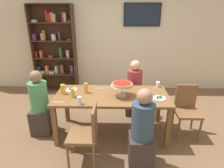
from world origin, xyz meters
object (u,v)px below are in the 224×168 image
Objects in this scene: diner_far_right at (134,92)px; chair_near_left at (87,132)px; salad_plate_far_diner at (160,98)px; cutlery_fork_near at (58,102)px; water_glass_clear_near at (80,100)px; deep_dish_pizza_stand at (122,85)px; bookshelf at (55,49)px; salad_plate_near_diner at (71,89)px; beer_glass_amber_spare at (73,93)px; water_glass_clear_far at (158,84)px; cutlery_knife_near at (103,88)px; beer_glass_amber_short at (63,89)px; diner_head_west at (40,107)px; diner_near_right at (142,134)px; chair_head_east at (187,108)px; beer_glass_amber_tall at (86,88)px; dining_table at (112,99)px; television at (142,15)px.

diner_far_right reaches higher than chair_near_left.
cutlery_fork_near is (-1.57, -0.16, -0.01)m from salad_plate_far_diner.
chair_near_left reaches higher than water_glass_clear_near.
salad_plate_far_diner is at bearing -9.39° from deep_dish_pizza_stand.
bookshelf is 2.06m from salad_plate_near_diner.
beer_glass_amber_spare reaches higher than water_glass_clear_far.
beer_glass_amber_short is at bearing 16.81° from cutlery_knife_near.
salad_plate_near_diner is at bearing -64.84° from diner_far_right.
salad_plate_near_diner is at bearing 5.88° from cutlery_knife_near.
diner_head_west is 2.01m from salad_plate_far_diner.
diner_far_right reaches higher than salad_plate_far_diner.
diner_near_right reaches higher than water_glass_clear_near.
water_glass_clear_near is 0.34m from cutlery_fork_near.
chair_head_east is at bearing -3.73° from salad_plate_near_diner.
diner_near_right is (1.97, -2.75, -0.63)m from bookshelf.
diner_far_right is 7.04× the size of beer_glass_amber_short.
beer_glass_amber_tall is at bearing 8.54° from beer_glass_amber_short.
diner_far_right is at bearing -38.65° from chair_head_east.
water_glass_clear_near is 1.48m from water_glass_clear_far.
diner_far_right is (0.44, 0.71, -0.16)m from dining_table.
chair_near_left is 8.93× the size of water_glass_clear_far.
dining_table is at bearing 36.67° from water_glass_clear_near.
television reaches higher than bookshelf.
cutlery_fork_near is at bearing -164.92° from deep_dish_pizza_stand.
chair_near_left is at bearing -28.49° from diner_far_right.
deep_dish_pizza_stand is 2.01× the size of cutlery_fork_near.
bookshelf is 2.39m from television.
water_glass_clear_near reaches higher than cutlery_fork_near.
salad_plate_far_diner is 1.01m from cutlery_knife_near.
chair_near_left is at bearing -114.84° from dining_table.
diner_head_west is 2.12m from water_glass_clear_far.
salad_plate_far_diner is 1.81× the size of water_glass_clear_near.
chair_near_left is 2.40× the size of deep_dish_pizza_stand.
dining_table is at bearing -9.23° from beer_glass_amber_tall.
diner_head_west is at bearing 10.60° from cutlery_knife_near.
bookshelf is 2.26m from cutlery_knife_near.
salad_plate_far_diner is (1.48, -0.31, -0.00)m from salad_plate_near_diner.
deep_dish_pizza_stand is at bearing -148.62° from water_glass_clear_far.
chair_head_east is 2.13m from cutlery_fork_near.
salad_plate_near_diner is (-1.16, -0.54, 0.27)m from diner_far_right.
television is 2.10m from water_glass_clear_far.
cutlery_fork_near is (-1.64, -0.67, -0.05)m from water_glass_clear_far.
salad_plate_near_diner is at bearing 167.00° from dining_table.
diner_head_west is at bearing 156.16° from water_glass_clear_near.
dining_table is 10.46× the size of cutlery_fork_near.
diner_far_right is 0.91m from deep_dish_pizza_stand.
diner_near_right is 1.02m from water_glass_clear_near.
salad_plate_far_diner is at bearing -88.32° from television.
diner_head_west is 5.66× the size of salad_plate_near_diner.
diner_near_right is 1.23m from beer_glass_amber_tall.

